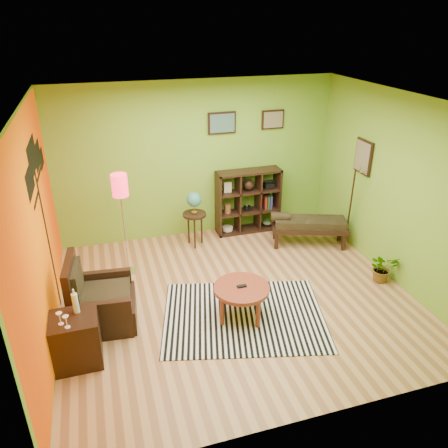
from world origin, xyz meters
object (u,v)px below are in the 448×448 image
object	(u,v)px
cube_shelf	(249,201)
bench	(308,224)
floor_lamp	(121,195)
coffee_table	(242,291)
armchair	(99,304)
side_cabinet	(77,340)
potted_plant	(382,271)
globe_table	(194,206)

from	to	relation	value
cube_shelf	bench	world-z (taller)	cube_shelf
floor_lamp	cube_shelf	bearing A→B (deg)	20.50
coffee_table	armchair	xyz separation A→B (m)	(-1.85, 0.40, -0.10)
armchair	side_cabinet	distance (m)	0.73
potted_plant	cube_shelf	bearing A→B (deg)	121.48
coffee_table	bench	size ratio (longest dim) A/B	0.54
bench	side_cabinet	bearing A→B (deg)	-154.27
globe_table	potted_plant	size ratio (longest dim) A/B	2.20
globe_table	bench	xyz separation A→B (m)	(1.92, -0.55, -0.37)
side_cabinet	cube_shelf	size ratio (longest dim) A/B	0.79
side_cabinet	globe_table	world-z (taller)	globe_table
side_cabinet	bench	distance (m)	4.36
cube_shelf	bench	bearing A→B (deg)	-45.97
coffee_table	cube_shelf	xyz separation A→B (m)	(0.98, 2.45, 0.20)
armchair	side_cabinet	xyz separation A→B (m)	(-0.29, -0.68, 0.03)
floor_lamp	cube_shelf	size ratio (longest dim) A/B	1.38
armchair	potted_plant	xyz separation A→B (m)	(4.21, -0.21, -0.12)
globe_table	cube_shelf	world-z (taller)	cube_shelf
coffee_table	potted_plant	distance (m)	2.38
floor_lamp	armchair	bearing A→B (deg)	-112.15
side_cabinet	cube_shelf	world-z (taller)	cube_shelf
cube_shelf	coffee_table	bearing A→B (deg)	-111.76
floor_lamp	bench	size ratio (longest dim) A/B	1.18
coffee_table	potted_plant	bearing A→B (deg)	4.61
armchair	cube_shelf	size ratio (longest dim) A/B	0.82
armchair	globe_table	world-z (taller)	globe_table
coffee_table	floor_lamp	bearing A→B (deg)	130.98
cube_shelf	potted_plant	size ratio (longest dim) A/B	2.62
armchair	potted_plant	size ratio (longest dim) A/B	2.14
coffee_table	armchair	distance (m)	1.89
armchair	cube_shelf	world-z (taller)	cube_shelf
floor_lamp	cube_shelf	world-z (taller)	floor_lamp
armchair	floor_lamp	bearing A→B (deg)	67.85
coffee_table	side_cabinet	size ratio (longest dim) A/B	0.79
side_cabinet	bench	bearing A→B (deg)	25.73
bench	armchair	bearing A→B (deg)	-161.52
cube_shelf	bench	xyz separation A→B (m)	(0.81, -0.84, -0.21)
armchair	bench	world-z (taller)	armchair
side_cabinet	cube_shelf	distance (m)	4.15
potted_plant	globe_table	bearing A→B (deg)	141.63
globe_table	cube_shelf	xyz separation A→B (m)	(1.11, 0.29, -0.16)
side_cabinet	bench	world-z (taller)	side_cabinet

